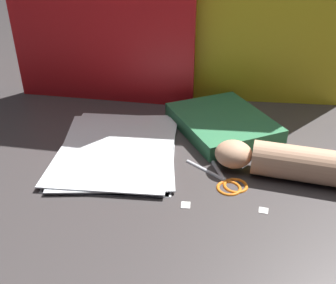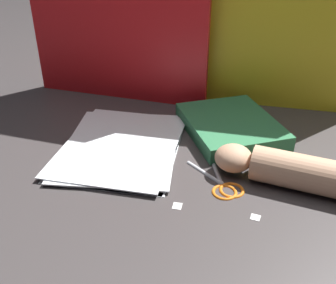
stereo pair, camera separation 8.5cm
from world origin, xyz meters
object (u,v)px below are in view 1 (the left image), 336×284
Objects in this scene: paper_stack at (118,149)px; scissors at (225,179)px; book_closed at (222,123)px; hand_forearm at (299,163)px.

paper_stack reaches higher than scissors.
scissors is at bearing -94.59° from book_closed.
hand_forearm reaches higher than scissors.
hand_forearm is (0.39, -0.11, 0.03)m from paper_stack.
paper_stack is at bearing -156.60° from book_closed.
scissors is 0.16m from hand_forearm.
book_closed reaches higher than paper_stack.
book_closed is at bearing 121.56° from hand_forearm.
scissors is at bearing -175.35° from hand_forearm.
paper_stack is 0.41m from hand_forearm.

